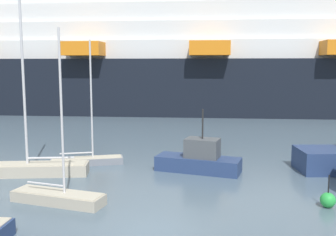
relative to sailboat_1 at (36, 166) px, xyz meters
The scene contains 7 objects.
ground_plane 10.67m from the sailboat_1, 44.41° to the right, with size 600.00×600.00×0.00m, color slate.
sailboat_1 is the anchor object (origin of this frame).
sailboat_3 5.36m from the sailboat_1, 56.40° to the right, with size 4.61×2.22×7.96m.
sailboat_4 3.47m from the sailboat_1, 48.83° to the left, with size 4.65×2.24×7.93m.
fishing_boat_1 9.58m from the sailboat_1, ahead, with size 5.29×2.97×3.77m.
channel_buoy_1 15.74m from the sailboat_1, 14.77° to the right, with size 0.68×0.68×1.50m.
cruise_ship 35.84m from the sailboat_1, 85.22° to the left, with size 130.28×21.97×25.35m.
Camera 1 is at (1.82, -13.94, 6.32)m, focal length 41.82 mm.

